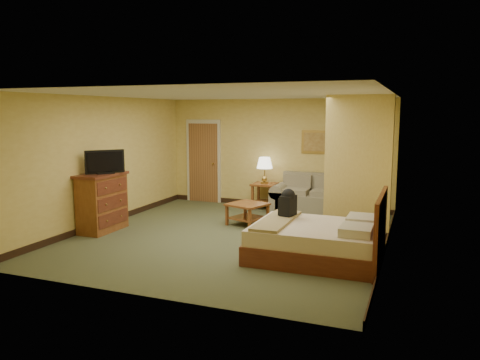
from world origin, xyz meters
The scene contains 17 objects.
floor centered at (0.00, 0.00, 0.00)m, with size 6.00×6.00×0.00m, color #4B5235.
ceiling centered at (0.00, 0.00, 2.60)m, with size 6.00×6.00×0.00m, color white.
back_wall centered at (0.00, 3.00, 1.30)m, with size 5.50×0.02×2.60m, color #DEBF5E.
left_wall centered at (-2.75, 0.00, 1.30)m, with size 0.02×6.00×2.60m, color #DEBF5E.
right_wall centered at (2.75, 0.00, 1.30)m, with size 0.02×6.00×2.60m, color #DEBF5E.
partition centered at (2.15, 0.93, 1.30)m, with size 1.20×0.15×2.60m, color #DEBF5E.
door centered at (-1.95, 2.96, 1.03)m, with size 0.94×0.16×2.10m.
baseboard centered at (0.00, 2.99, 0.06)m, with size 5.50×0.02×0.12m, color black.
loveseat centered at (0.94, 2.57, 0.29)m, with size 1.78×0.83×0.90m.
side_table centered at (-0.21, 2.65, 0.40)m, with size 0.56×0.56×0.61m.
table_lamp centered at (-0.21, 2.65, 1.08)m, with size 0.38×0.38×0.62m.
coffee_table centered at (-0.03, 0.99, 0.32)m, with size 0.88×0.88×0.45m.
wall_picture centered at (0.94, 2.97, 1.60)m, with size 0.70×0.04×0.54m.
dresser centered at (-2.48, -0.48, 0.57)m, with size 0.55×1.05×1.13m.
tv centered at (-2.38, -0.48, 1.34)m, with size 0.51×0.61×0.45m.
bed centered at (1.82, -0.72, 0.30)m, with size 1.99×1.69×1.09m.
backpack centered at (1.20, -0.39, 0.80)m, with size 0.24×0.32×0.50m.
Camera 1 is at (3.19, -7.79, 2.29)m, focal length 35.00 mm.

